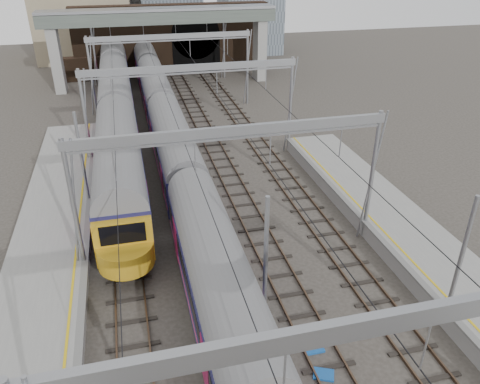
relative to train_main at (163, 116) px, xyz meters
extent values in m
plane|color=#38332D|center=(2.00, -26.57, -2.46)|extent=(160.00, 160.00, 0.00)
cube|color=gray|center=(-8.20, -24.07, -1.91)|extent=(4.20, 55.00, 1.10)
cube|color=slate|center=(-6.15, -24.07, -1.41)|extent=(0.35, 55.00, 0.12)
cube|color=gold|center=(-6.65, -24.07, -1.34)|extent=(0.12, 55.00, 0.01)
cube|color=slate|center=(10.15, -28.07, -1.41)|extent=(0.35, 47.00, 0.12)
cube|color=gold|center=(10.65, -28.07, -1.34)|extent=(0.12, 47.00, 0.01)
cube|color=#4C3828|center=(-4.72, -11.57, -2.37)|extent=(0.08, 80.00, 0.16)
cube|color=#4C3828|center=(-3.28, -11.57, -2.37)|extent=(0.08, 80.00, 0.16)
cube|color=black|center=(-4.00, -11.57, -2.44)|extent=(2.40, 80.00, 0.14)
cube|color=#4C3828|center=(-0.72, -11.57, -2.37)|extent=(0.08, 80.00, 0.16)
cube|color=#4C3828|center=(0.72, -11.57, -2.37)|extent=(0.08, 80.00, 0.16)
cube|color=black|center=(0.00, -11.57, -2.44)|extent=(2.40, 80.00, 0.14)
cube|color=#4C3828|center=(3.28, -11.57, -2.37)|extent=(0.08, 80.00, 0.16)
cube|color=#4C3828|center=(4.72, -11.57, -2.37)|extent=(0.08, 80.00, 0.16)
cube|color=black|center=(4.00, -11.57, -2.44)|extent=(2.40, 80.00, 0.14)
cube|color=#4C3828|center=(7.28, -11.57, -2.37)|extent=(0.08, 80.00, 0.16)
cube|color=#4C3828|center=(8.72, -11.57, -2.37)|extent=(0.08, 80.00, 0.16)
cube|color=black|center=(8.00, -11.57, -2.44)|extent=(2.40, 80.00, 0.14)
cube|color=gray|center=(2.00, -32.57, 5.14)|extent=(16.80, 0.28, 0.50)
cylinder|color=gray|center=(-6.20, -18.57, 1.54)|extent=(0.24, 0.24, 8.00)
cylinder|color=gray|center=(10.20, -18.57, 1.54)|extent=(0.24, 0.24, 8.00)
cube|color=gray|center=(2.00, -18.57, 5.14)|extent=(16.80, 0.28, 0.50)
cylinder|color=gray|center=(-6.20, -4.57, 1.54)|extent=(0.24, 0.24, 8.00)
cylinder|color=gray|center=(10.20, -4.57, 1.54)|extent=(0.24, 0.24, 8.00)
cube|color=gray|center=(2.00, -4.57, 5.14)|extent=(16.80, 0.28, 0.50)
cylinder|color=gray|center=(-6.20, 9.43, 1.54)|extent=(0.24, 0.24, 8.00)
cylinder|color=gray|center=(10.20, 9.43, 1.54)|extent=(0.24, 0.24, 8.00)
cube|color=gray|center=(2.00, 9.43, 5.14)|extent=(16.80, 0.28, 0.50)
cylinder|color=gray|center=(-6.20, 21.43, 1.54)|extent=(0.24, 0.24, 8.00)
cylinder|color=gray|center=(10.20, 21.43, 1.54)|extent=(0.24, 0.24, 8.00)
cube|color=gray|center=(2.00, 21.43, 5.14)|extent=(16.80, 0.28, 0.50)
cube|color=black|center=(-4.00, -11.57, 3.04)|extent=(0.03, 80.00, 0.03)
cube|color=black|center=(0.00, -11.57, 3.04)|extent=(0.03, 80.00, 0.03)
cube|color=black|center=(4.00, -11.57, 3.04)|extent=(0.03, 80.00, 0.03)
cube|color=black|center=(8.00, -11.57, 3.04)|extent=(0.03, 80.00, 0.03)
cube|color=black|center=(4.00, 25.43, 2.04)|extent=(26.00, 2.00, 9.00)
cube|color=black|center=(7.00, 24.41, 0.14)|extent=(6.50, 0.10, 5.20)
cylinder|color=black|center=(7.00, 24.41, 2.74)|extent=(6.50, 0.10, 6.50)
cube|color=black|center=(-8.00, 24.43, -0.96)|extent=(6.00, 1.50, 3.00)
cube|color=gray|center=(-10.50, 19.43, 1.64)|extent=(1.20, 2.50, 8.20)
cube|color=gray|center=(14.50, 19.43, 1.64)|extent=(1.20, 2.50, 8.20)
cube|color=#555F57|center=(2.00, 19.43, 5.74)|extent=(28.00, 3.00, 1.40)
cube|color=gray|center=(2.00, 19.43, 6.64)|extent=(28.00, 3.00, 0.30)
cube|color=black|center=(0.00, 0.08, -2.11)|extent=(2.13, 63.16, 0.70)
cube|color=#15194B|center=(0.00, 0.08, -0.25)|extent=(2.71, 63.16, 2.42)
cylinder|color=slate|center=(0.00, 0.08, 0.96)|extent=(2.66, 62.66, 2.66)
cube|color=black|center=(0.00, 0.08, 0.14)|extent=(2.73, 61.96, 0.73)
cube|color=#DB446F|center=(0.00, 0.08, -0.93)|extent=(2.73, 62.16, 0.12)
cube|color=black|center=(-4.00, 7.58, -2.11)|extent=(2.41, 53.46, 0.70)
cube|color=#15194B|center=(-4.00, 7.58, -0.09)|extent=(3.07, 53.46, 2.74)
cylinder|color=slate|center=(-4.00, 7.58, 1.28)|extent=(3.01, 52.96, 3.01)
cube|color=black|center=(-4.00, 7.58, 0.35)|extent=(3.09, 52.26, 0.82)
cube|color=#DB446F|center=(-4.00, 7.58, -0.85)|extent=(3.09, 52.46, 0.13)
cube|color=#BF8E18|center=(-4.00, -19.30, -0.19)|extent=(3.01, 0.60, 2.54)
cube|color=black|center=(-4.00, -19.47, 0.46)|extent=(2.30, 0.08, 1.10)
cube|color=#1654A8|center=(3.63, -27.85, -2.41)|extent=(1.03, 0.91, 0.10)
cube|color=#1654A8|center=(0.77, -25.54, -2.42)|extent=(0.82, 0.65, 0.09)
cube|color=#1654A8|center=(3.76, -26.41, -2.41)|extent=(0.88, 0.62, 0.10)
camera|label=1|loc=(-3.06, -40.23, 13.45)|focal=35.00mm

